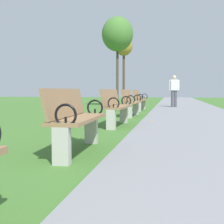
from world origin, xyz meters
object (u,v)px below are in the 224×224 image
park_bench_5 (131,102)px  tree_4 (124,48)px  park_bench_4 (116,106)px  park_bench_3 (75,118)px  park_bench_6 (140,99)px  pedestrian_walking (174,89)px  tree_3 (117,35)px

park_bench_5 → tree_4: 10.26m
park_bench_4 → park_bench_3: bearing=-90.0°
tree_4 → park_bench_3: bearing=-83.7°
park_bench_3 → park_bench_6: size_ratio=1.00×
park_bench_5 → pedestrian_walking: (1.48, 5.76, 0.44)m
park_bench_5 → park_bench_6: bearing=90.0°
park_bench_5 → tree_3: tree_3 is taller
park_bench_4 → tree_4: bearing=97.9°
park_bench_4 → park_bench_6: same height
park_bench_6 → tree_3: 4.90m
park_bench_6 → tree_3: bearing=115.8°
park_bench_4 → pedestrian_walking: (1.48, 8.65, 0.44)m
tree_3 → park_bench_3: bearing=-82.8°
park_bench_6 → park_bench_5: bearing=-90.0°
park_bench_4 → park_bench_5: same height
park_bench_3 → park_bench_6: 9.12m
park_bench_4 → park_bench_5: (-0.00, 2.89, 0.00)m
park_bench_4 → tree_3: bearing=99.7°
park_bench_5 → pedestrian_walking: pedestrian_walking is taller
park_bench_3 → tree_4: bearing=96.3°
tree_3 → pedestrian_walking: 4.23m
park_bench_3 → tree_4: size_ratio=0.37×
park_bench_3 → park_bench_5: same height
park_bench_6 → pedestrian_walking: 3.19m
park_bench_6 → park_bench_3: bearing=-90.0°
pedestrian_walking → park_bench_6: bearing=-117.9°
park_bench_5 → tree_3: size_ratio=0.34×
park_bench_4 → park_bench_5: 2.89m
park_bench_5 → tree_3: bearing=104.1°
park_bench_4 → tree_3: 9.79m
park_bench_3 → pedestrian_walking: 12.00m
tree_4 → pedestrian_walking: tree_4 is taller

